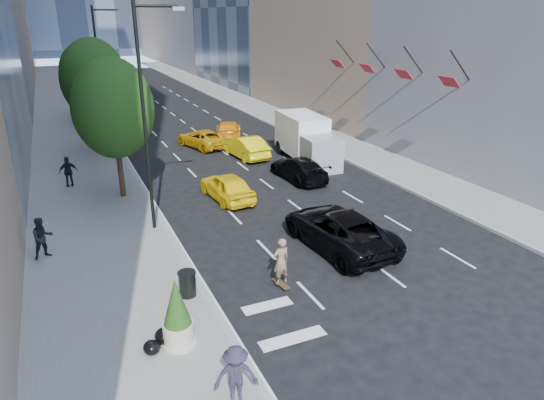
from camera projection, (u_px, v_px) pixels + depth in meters
name	position (u px, v px, depth m)	size (l,w,h in m)	color
ground	(317.00, 239.00, 21.94)	(160.00, 160.00, 0.00)	black
sidewalk_left	(69.00, 126.00, 44.03)	(6.00, 120.00, 0.15)	slate
sidewalk_right	(261.00, 110.00, 51.29)	(4.00, 120.00, 0.15)	slate
lamp_near	(147.00, 107.00, 20.85)	(2.13, 0.22, 10.00)	black
lamp_far	(102.00, 68.00, 36.18)	(2.13, 0.22, 10.00)	black
tree_near	(113.00, 109.00, 25.08)	(4.20, 4.20, 7.46)	black
tree_mid	(94.00, 80.00, 33.47)	(4.50, 4.50, 7.99)	black
tree_far	(81.00, 71.00, 44.79)	(3.90, 3.90, 6.92)	black
traffic_signal	(84.00, 67.00, 52.05)	(2.48, 0.53, 5.20)	black
facade_flags	(386.00, 68.00, 32.32)	(1.85, 13.30, 2.05)	black
skateboarder	(281.00, 264.00, 17.83)	(0.67, 0.44, 1.84)	#77624A
black_sedan_lincoln	(339.00, 229.00, 20.98)	(2.77, 6.00, 1.67)	black
black_sedan_mercedes	(298.00, 168.00, 29.71)	(1.96, 4.83, 1.40)	black
taxi_a	(227.00, 186.00, 26.45)	(1.76, 4.38, 1.49)	yellow
taxi_b	(245.00, 147.00, 34.34)	(1.64, 4.69, 1.55)	yellow
taxi_c	(202.00, 138.00, 37.04)	(2.22, 4.80, 1.34)	#CF960A
taxi_d	(228.00, 130.00, 39.60)	(1.97, 4.85, 1.41)	#FF9B0D
city_bus	(114.00, 106.00, 45.68)	(2.42, 10.34, 2.88)	white
box_truck	(306.00, 139.00, 33.07)	(2.85, 6.67, 3.11)	white
pedestrian_a	(43.00, 238.00, 19.70)	(0.85, 0.66, 1.75)	black
pedestrian_b	(69.00, 172.00, 27.94)	(1.05, 0.44, 1.79)	black
pedestrian_c	(236.00, 376.00, 12.16)	(1.13, 0.65, 1.74)	#2A2234
trash_can	(187.00, 284.00, 17.13)	(0.60, 0.60, 0.90)	black
planter_shrub	(177.00, 314.00, 14.36)	(0.93, 0.93, 2.24)	beige
garbage_bags	(159.00, 341.00, 14.52)	(0.97, 0.93, 0.48)	black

